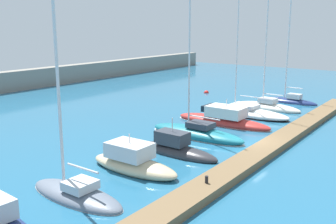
# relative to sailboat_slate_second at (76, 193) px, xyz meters

# --- Properties ---
(ground_plane) EXTENTS (121.59, 121.59, 0.00)m
(ground_plane) POSITION_rel_sailboat_slate_second_xyz_m (15.17, -3.95, -0.28)
(ground_plane) COLOR #236084
(dock_pier) EXTENTS (46.51, 1.98, 0.55)m
(dock_pier) POSITION_rel_sailboat_slate_second_xyz_m (15.17, -5.69, -0.01)
(dock_pier) COLOR brown
(dock_pier) RESTS_ON ground_plane
(sailboat_slate_second) EXTENTS (2.48, 7.16, 14.89)m
(sailboat_slate_second) POSITION_rel_sailboat_slate_second_xyz_m (0.00, 0.00, 0.00)
(sailboat_slate_second) COLOR slate
(sailboat_slate_second) RESTS_ON ground_plane
(motorboat_sand_third) EXTENTS (2.45, 7.09, 2.81)m
(motorboat_sand_third) POSITION_rel_sailboat_slate_second_xyz_m (5.21, 0.20, 0.35)
(motorboat_sand_third) COLOR beige
(motorboat_sand_third) RESTS_ON ground_plane
(motorboat_charcoal_fourth) EXTENTS (2.18, 7.11, 3.22)m
(motorboat_charcoal_fourth) POSITION_rel_sailboat_slate_second_xyz_m (9.89, -0.20, 0.10)
(motorboat_charcoal_fourth) COLOR #2D2D33
(motorboat_charcoal_fourth) RESTS_ON ground_plane
(sailboat_teal_fifth) EXTENTS (2.96, 9.58, 14.78)m
(sailboat_teal_fifth) POSITION_rel_sailboat_slate_second_xyz_m (14.88, 1.09, 0.09)
(sailboat_teal_fifth) COLOR #19707F
(sailboat_teal_fifth) RESTS_ON ground_plane
(motorboat_red_sixth) EXTENTS (2.69, 10.35, 2.93)m
(motorboat_red_sixth) POSITION_rel_sailboat_slate_second_xyz_m (20.36, 1.38, 0.20)
(motorboat_red_sixth) COLOR #B72D28
(motorboat_red_sixth) RESTS_ON ground_plane
(sailboat_white_seventh) EXTENTS (3.78, 10.20, 19.83)m
(sailboat_white_seventh) POSITION_rel_sailboat_slate_second_xyz_m (25.31, 1.20, 0.10)
(sailboat_white_seventh) COLOR white
(sailboat_white_seventh) RESTS_ON ground_plane
(sailboat_ivory_eighth) EXTENTS (2.99, 8.36, 14.55)m
(sailboat_ivory_eighth) POSITION_rel_sailboat_slate_second_xyz_m (30.03, 0.65, 0.01)
(sailboat_ivory_eighth) COLOR silver
(sailboat_ivory_eighth) RESTS_ON ground_plane
(sailboat_navy_ninth) EXTENTS (2.32, 7.50, 14.26)m
(sailboat_navy_ninth) POSITION_rel_sailboat_slate_second_xyz_m (35.38, -0.11, 0.00)
(sailboat_navy_ninth) COLOR navy
(sailboat_navy_ninth) RESTS_ON ground_plane
(mooring_buoy_red) EXTENTS (0.75, 0.75, 0.75)m
(mooring_buoy_red) POSITION_rel_sailboat_slate_second_xyz_m (35.29, 12.19, -0.28)
(mooring_buoy_red) COLOR red
(mooring_buoy_red) RESTS_ON ground_plane
(dock_bollard) EXTENTS (0.20, 0.20, 0.44)m
(dock_bollard) POSITION_rel_sailboat_slate_second_xyz_m (5.17, -5.69, 0.48)
(dock_bollard) COLOR black
(dock_bollard) RESTS_ON dock_pier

